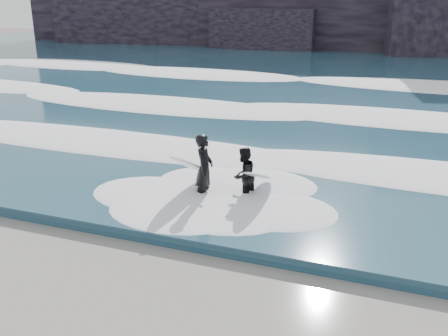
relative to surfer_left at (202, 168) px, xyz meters
The scene contains 7 objects.
ground 5.83m from the surfer_left, 95.52° to the right, with size 120.00×120.00×0.00m, color #7F5C59.
sea 23.30m from the surfer_left, 91.36° to the left, with size 90.00×52.00×0.30m, color navy.
foam_near 3.37m from the surfer_left, 99.59° to the left, with size 60.00×3.20×0.20m, color white.
foam_mid 10.30m from the surfer_left, 93.08° to the left, with size 60.00×4.00×0.24m, color white.
foam_far 19.29m from the surfer_left, 91.64° to the left, with size 60.00×4.80×0.30m, color white.
surfer_left is the anchor object (origin of this frame).
surfer_right 1.20m from the surfer_left, 15.77° to the left, with size 1.11×2.03×1.58m.
Camera 1 is at (5.48, -5.94, 5.46)m, focal length 40.00 mm.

